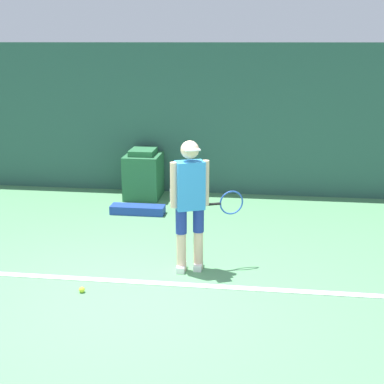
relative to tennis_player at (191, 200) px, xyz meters
The scene contains 8 objects.
ground_plane 1.40m from the tennis_player, 121.34° to the right, with size 24.00×24.00×0.00m, color #518C5B.
back_wall 3.66m from the tennis_player, 98.70° to the left, with size 24.00×0.10×2.75m.
court_baseline 1.16m from the tennis_player, 139.61° to the right, with size 21.60×0.10×0.01m.
tennis_player is the anchor object (origin of this frame).
tennis_ball 1.66m from the tennis_player, 145.06° to the right, with size 0.07×0.07×0.07m.
covered_chair 3.41m from the tennis_player, 112.57° to the left, with size 0.63×0.75×0.89m.
equipment_bag 2.56m from the tennis_player, 119.15° to the left, with size 0.90×0.27×0.14m.
water_bottle 3.11m from the tennis_player, 104.16° to the left, with size 0.08×0.08×0.25m.
Camera 1 is at (1.39, -5.25, 2.78)m, focal length 50.00 mm.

